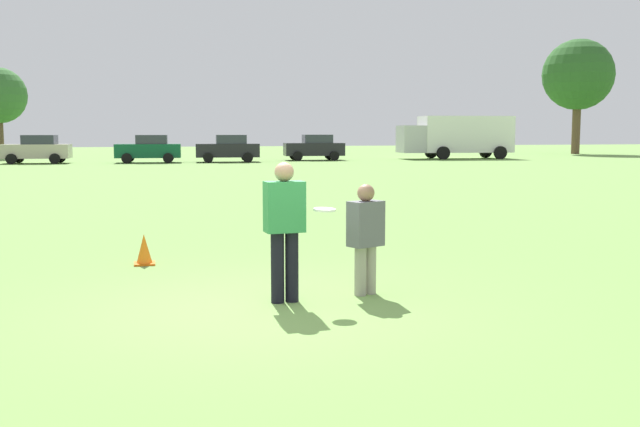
% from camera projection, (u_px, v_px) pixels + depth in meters
% --- Properties ---
extents(ground_plane, '(179.17, 179.17, 0.00)m').
position_uv_depth(ground_plane, '(264.00, 308.00, 8.46)').
color(ground_plane, '#6B9347').
extents(player_thrower, '(0.49, 0.30, 1.71)m').
position_uv_depth(player_thrower, '(284.00, 224.00, 8.66)').
color(player_thrower, black).
rests_on(player_thrower, ground).
extents(player_defender, '(0.50, 0.41, 1.41)m').
position_uv_depth(player_defender, '(366.00, 234.00, 9.09)').
color(player_defender, gray).
rests_on(player_defender, ground).
extents(frisbee, '(0.27, 0.27, 0.04)m').
position_uv_depth(frisbee, '(324.00, 210.00, 8.61)').
color(frisbee, white).
extents(traffic_cone, '(0.32, 0.32, 0.48)m').
position_uv_depth(traffic_cone, '(144.00, 250.00, 11.21)').
color(traffic_cone, '#D8590C').
rests_on(traffic_cone, ground).
extents(parked_car_center, '(4.32, 2.45, 1.82)m').
position_uv_depth(parked_car_center, '(37.00, 149.00, 46.19)').
color(parked_car_center, '#B7AD99').
rests_on(parked_car_center, ground).
extents(parked_car_mid_right, '(4.32, 2.45, 1.82)m').
position_uv_depth(parked_car_mid_right, '(149.00, 149.00, 47.21)').
color(parked_car_mid_right, '#0C4C2D').
rests_on(parked_car_mid_right, ground).
extents(parked_car_near_right, '(4.32, 2.45, 1.82)m').
position_uv_depth(parked_car_near_right, '(228.00, 148.00, 48.27)').
color(parked_car_near_right, black).
rests_on(parked_car_near_right, ground).
extents(parked_car_far_right, '(4.32, 2.45, 1.82)m').
position_uv_depth(parked_car_far_right, '(315.00, 147.00, 51.23)').
color(parked_car_far_right, black).
rests_on(parked_car_far_right, ground).
extents(box_truck, '(8.65, 3.41, 3.18)m').
position_uv_depth(box_truck, '(458.00, 135.00, 53.89)').
color(box_truck, white).
rests_on(box_truck, ground).
extents(tree_east_birch, '(6.34, 6.34, 10.30)m').
position_uv_depth(tree_east_birch, '(578.00, 75.00, 64.74)').
color(tree_east_birch, brown).
rests_on(tree_east_birch, ground).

